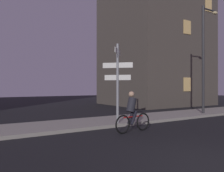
% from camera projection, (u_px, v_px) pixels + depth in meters
% --- Properties ---
extents(ground_plane, '(80.00, 80.00, 0.00)m').
position_uv_depth(ground_plane, '(214.00, 165.00, 5.27)').
color(ground_plane, black).
extents(sidewalk_kerb, '(40.00, 2.70, 0.14)m').
position_uv_depth(sidewalk_kerb, '(88.00, 123.00, 10.82)').
color(sidewalk_kerb, gray).
rests_on(sidewalk_kerb, ground_plane).
extents(signpost, '(1.01, 1.01, 3.62)m').
position_uv_depth(signpost, '(118.00, 77.00, 10.51)').
color(signpost, gray).
rests_on(signpost, sidewalk_kerb).
extents(street_lamp, '(1.53, 0.28, 6.74)m').
position_uv_depth(street_lamp, '(205.00, 51.00, 14.45)').
color(street_lamp, '#2D2D30').
rests_on(street_lamp, sidewalk_kerb).
extents(cyclist, '(1.82, 0.37, 1.61)m').
position_uv_depth(cyclist, '(132.00, 113.00, 9.03)').
color(cyclist, black).
rests_on(cyclist, ground_plane).
extents(building_right_block, '(9.05, 8.31, 15.51)m').
position_uv_depth(building_right_block, '(154.00, 29.00, 23.58)').
color(building_right_block, '#4C443D').
rests_on(building_right_block, ground_plane).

